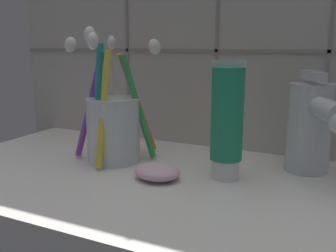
# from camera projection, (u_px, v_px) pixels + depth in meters

# --- Properties ---
(sink_counter) EXTENTS (0.66, 0.34, 0.02)m
(sink_counter) POSITION_uv_depth(u_px,v_px,m) (161.00, 184.00, 0.49)
(sink_counter) COLOR silver
(sink_counter) RESTS_ON ground
(tile_wall_backsplash) EXTENTS (0.76, 0.02, 0.47)m
(tile_wall_backsplash) POSITION_uv_depth(u_px,v_px,m) (209.00, 14.00, 0.59)
(tile_wall_backsplash) COLOR #B7B2A8
(tile_wall_backsplash) RESTS_ON ground
(toothbrush_cup) EXTENTS (0.14, 0.14, 0.19)m
(toothbrush_cup) POSITION_uv_depth(u_px,v_px,m) (113.00, 123.00, 0.54)
(toothbrush_cup) COLOR silver
(toothbrush_cup) RESTS_ON sink_counter
(toothpaste_tube) EXTENTS (0.04, 0.04, 0.15)m
(toothpaste_tube) POSITION_uv_depth(u_px,v_px,m) (227.00, 122.00, 0.47)
(toothpaste_tube) COLOR white
(toothpaste_tube) RESTS_ON sink_counter
(sink_faucet) EXTENTS (0.08, 0.12, 0.13)m
(sink_faucet) POSITION_uv_depth(u_px,v_px,m) (311.00, 124.00, 0.49)
(sink_faucet) COLOR silver
(sink_faucet) RESTS_ON sink_counter
(soap_bar) EXTENTS (0.06, 0.05, 0.02)m
(soap_bar) POSITION_uv_depth(u_px,v_px,m) (155.00, 171.00, 0.48)
(soap_bar) COLOR #DBB2C6
(soap_bar) RESTS_ON sink_counter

